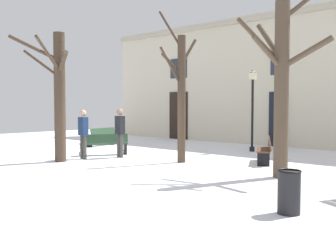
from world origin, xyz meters
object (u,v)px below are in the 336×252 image
tree_right_of_center (58,93)px  person_crossing_plaza (83,131)px  bench_near_lamp (266,149)px  bench_back_to_back_right (101,136)px  litter_bin (289,192)px  streetlamp (252,101)px  tree_center (281,80)px  tree_foreground (181,94)px  bench_by_litter_bin (104,144)px  person_by_shop_door (120,130)px

tree_right_of_center → person_crossing_plaza: (0.02, 1.00, -1.38)m
bench_near_lamp → bench_back_to_back_right: bench_near_lamp is taller
litter_bin → person_crossing_plaza: (-9.03, 1.89, 0.61)m
streetlamp → bench_back_to_back_right: (-6.56, -2.95, -1.67)m
tree_center → bench_back_to_back_right: bearing=169.5°
tree_foreground → bench_by_litter_bin: size_ratio=2.87×
tree_center → streetlamp: (-3.87, 4.88, -0.51)m
litter_bin → bench_by_litter_bin: 9.87m
person_by_shop_door → person_crossing_plaza: person_by_shop_door is taller
bench_back_to_back_right → streetlamp: bearing=106.0°
streetlamp → bench_by_litter_bin: size_ratio=1.90×
person_crossing_plaza → litter_bin: bearing=173.9°
litter_bin → tree_center: bearing=119.9°
streetlamp → bench_near_lamp: (2.18, -2.70, -1.67)m
streetlamp → bench_by_litter_bin: streetlamp is taller
tree_foreground → tree_center: size_ratio=1.02×
tree_foreground → bench_near_lamp: (2.23, 1.84, -1.90)m
streetlamp → tree_center: bearing=-51.6°
tree_center → bench_near_lamp: tree_center is taller
litter_bin → person_by_shop_door: bearing=159.7°
tree_center → bench_near_lamp: (-1.69, 2.18, -2.18)m
litter_bin → tree_foreground: bearing=147.8°
tree_right_of_center → person_by_shop_door: (0.66, 2.21, -1.36)m
bench_by_litter_bin → bench_back_to_back_right: 3.70m
tree_foreground → bench_near_lamp: size_ratio=3.07×
tree_foreground → bench_near_lamp: bearing=39.6°
person_by_shop_door → litter_bin: bearing=166.5°
tree_foreground → tree_right_of_center: bearing=-138.8°
streetlamp → litter_bin: 10.22m
tree_center → person_crossing_plaza: (-7.10, -1.46, -1.63)m
litter_bin → person_crossing_plaza: 9.24m
streetlamp → tree_foreground: bearing=-90.7°
tree_center → person_by_shop_door: bearing=-177.8°
tree_center → person_by_shop_door: size_ratio=2.81×
bench_by_litter_bin → person_crossing_plaza: person_crossing_plaza is taller
tree_foreground → person_by_shop_door: 2.92m
streetlamp → bench_near_lamp: bearing=-51.1°
streetlamp → litter_bin: bearing=-54.8°
tree_right_of_center → streetlamp: size_ratio=1.29×
tree_foreground → streetlamp: bearing=89.3°
tree_right_of_center → bench_by_litter_bin: size_ratio=2.44×
tree_right_of_center → bench_near_lamp: size_ratio=2.61×
tree_foreground → person_by_shop_door: size_ratio=2.86×
person_by_shop_door → streetlamp: bearing=-110.0°
bench_by_litter_bin → bench_back_to_back_right: bench_back_to_back_right is taller
tree_foreground → bench_back_to_back_right: tree_foreground is taller
tree_right_of_center → tree_foreground: bearing=41.2°
tree_foreground → bench_back_to_back_right: size_ratio=3.10×
litter_bin → person_by_shop_door: person_by_shop_door is taller
litter_bin → bench_by_litter_bin: size_ratio=0.44×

